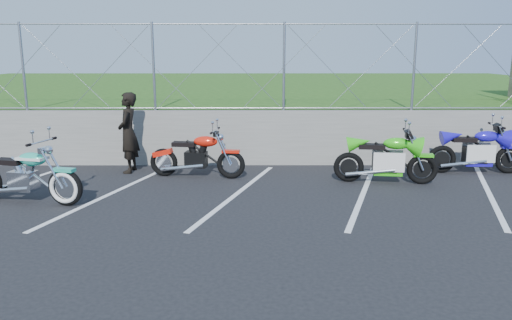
{
  "coord_description": "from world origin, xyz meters",
  "views": [
    {
      "loc": [
        0.32,
        -8.15,
        2.65
      ],
      "look_at": [
        0.35,
        1.3,
        0.58
      ],
      "focal_mm": 35.0,
      "sensor_mm": 36.0,
      "label": 1
    }
  ],
  "objects_px": {
    "cruiser_turquoise": "(26,178)",
    "person_standing": "(128,133)",
    "sportbike_blue": "(477,152)",
    "sportbike_green": "(387,161)",
    "naked_orange": "(198,157)"
  },
  "relations": [
    {
      "from": "sportbike_green",
      "to": "sportbike_blue",
      "type": "bearing_deg",
      "value": 28.49
    },
    {
      "from": "cruiser_turquoise",
      "to": "sportbike_blue",
      "type": "xyz_separation_m",
      "value": [
        8.98,
        2.18,
        0.01
      ]
    },
    {
      "from": "person_standing",
      "to": "naked_orange",
      "type": "bearing_deg",
      "value": 74.3
    },
    {
      "from": "cruiser_turquoise",
      "to": "sportbike_blue",
      "type": "relative_size",
      "value": 1.08
    },
    {
      "from": "sportbike_green",
      "to": "sportbike_blue",
      "type": "distance_m",
      "value": 2.37
    },
    {
      "from": "cruiser_turquoise",
      "to": "person_standing",
      "type": "relative_size",
      "value": 1.27
    },
    {
      "from": "naked_orange",
      "to": "person_standing",
      "type": "bearing_deg",
      "value": 171.41
    },
    {
      "from": "sportbike_green",
      "to": "person_standing",
      "type": "xyz_separation_m",
      "value": [
        -5.49,
        0.97,
        0.42
      ]
    },
    {
      "from": "cruiser_turquoise",
      "to": "person_standing",
      "type": "height_order",
      "value": "person_standing"
    },
    {
      "from": "sportbike_blue",
      "to": "cruiser_turquoise",
      "type": "bearing_deg",
      "value": -163.99
    },
    {
      "from": "cruiser_turquoise",
      "to": "sportbike_green",
      "type": "height_order",
      "value": "cruiser_turquoise"
    },
    {
      "from": "person_standing",
      "to": "sportbike_blue",
      "type": "bearing_deg",
      "value": 90.54
    },
    {
      "from": "cruiser_turquoise",
      "to": "person_standing",
      "type": "xyz_separation_m",
      "value": [
        1.27,
        2.31,
        0.43
      ]
    },
    {
      "from": "sportbike_blue",
      "to": "person_standing",
      "type": "relative_size",
      "value": 1.18
    },
    {
      "from": "naked_orange",
      "to": "person_standing",
      "type": "xyz_separation_m",
      "value": [
        -1.59,
        0.49,
        0.45
      ]
    }
  ]
}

